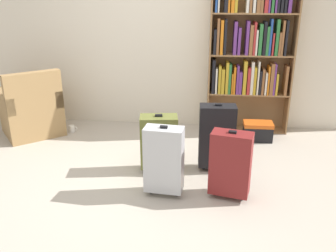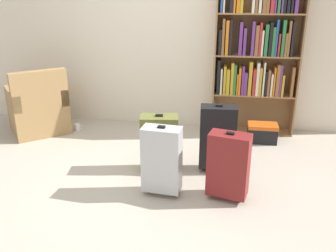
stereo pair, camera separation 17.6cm
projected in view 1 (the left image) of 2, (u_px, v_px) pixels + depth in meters
The scene contains 10 objects.
ground_plane at pixel (145, 185), 3.72m from camera, with size 9.84×9.84×0.00m, color #B2A899.
back_wall at pixel (164, 33), 5.00m from camera, with size 5.62×0.10×2.60m, color beige.
bookshelf at pixel (251, 48), 4.77m from camera, with size 1.09×0.26×2.08m.
armchair at pixel (32, 112), 4.91m from camera, with size 0.98×0.98×0.90m.
mug at pixel (72, 129), 5.07m from camera, with size 0.12×0.08×0.10m.
storage_box at pixel (258, 131), 4.78m from camera, with size 0.37×0.24×0.24m.
suitcase_silver at pixel (164, 160), 3.45m from camera, with size 0.38×0.23×0.71m.
suitcase_dark_red at pixel (231, 164), 3.40m from camera, with size 0.41×0.27×0.68m.
suitcase_olive at pixel (159, 142), 3.93m from camera, with size 0.42×0.27×0.64m.
suitcase_black at pixel (217, 136), 3.93m from camera, with size 0.39×0.22×0.75m.
Camera 1 is at (0.56, -3.22, 1.90)m, focal length 39.21 mm.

